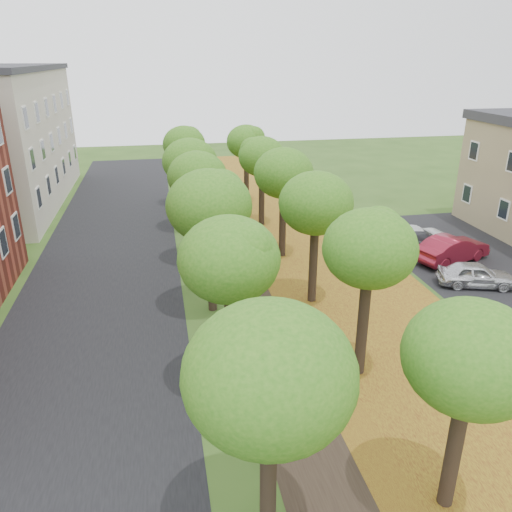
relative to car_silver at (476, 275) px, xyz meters
name	(u,v)px	position (x,y,z in m)	size (l,w,h in m)	color
street_asphalt	(101,291)	(-18.79, 3.04, -0.63)	(8.00, 70.00, 0.01)	black
footpath	(248,279)	(-11.29, 3.04, -0.63)	(3.20, 70.00, 0.01)	black
leaf_verge	(337,272)	(-6.29, 3.04, -0.63)	(7.50, 70.00, 0.01)	olive
parking_lot	(467,254)	(2.21, 4.04, -0.63)	(9.00, 16.00, 0.01)	black
tree_row_west	(203,197)	(-13.49, 3.04, 3.98)	(3.43, 33.43, 6.12)	black
tree_row_east	(298,192)	(-8.69, 3.04, 3.98)	(3.43, 33.43, 6.12)	black
car_silver	(476,275)	(0.00, 0.00, 0.00)	(1.50, 3.73, 1.27)	silver
car_red	(452,249)	(0.64, 3.26, 0.13)	(1.62, 4.65, 1.53)	maroon
car_grey	(421,241)	(-0.29, 5.18, 0.00)	(1.79, 4.41, 1.28)	#2D2E32
car_white	(416,237)	(-0.29, 5.74, 0.04)	(2.23, 4.83, 1.34)	silver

